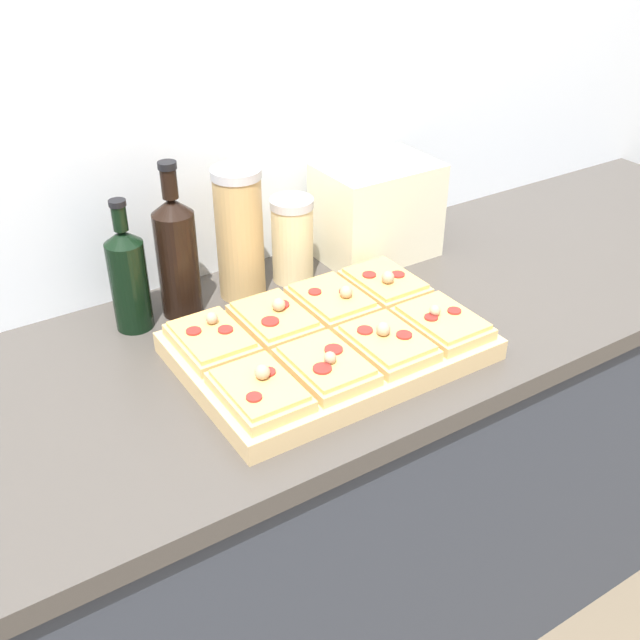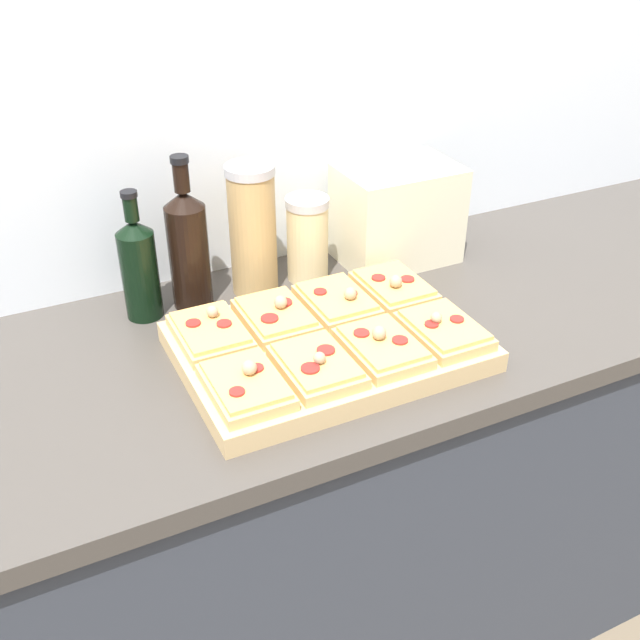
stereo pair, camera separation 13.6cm
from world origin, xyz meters
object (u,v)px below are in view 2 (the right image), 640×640
(cutting_board, at_px, (327,346))
(olive_oil_bottle, at_px, (139,267))
(wine_bottle, at_px, (188,247))
(grain_jar_tall, at_px, (253,230))
(grain_jar_short, at_px, (307,239))
(toaster_oven, at_px, (397,214))

(cutting_board, bearing_deg, olive_oil_bottle, 132.41)
(wine_bottle, distance_m, grain_jar_tall, 0.14)
(olive_oil_bottle, height_order, grain_jar_tall, grain_jar_tall)
(grain_jar_short, distance_m, toaster_oven, 0.22)
(grain_jar_tall, bearing_deg, cutting_board, -84.79)
(olive_oil_bottle, xyz_separation_m, grain_jar_tall, (0.24, 0.00, 0.03))
(grain_jar_tall, xyz_separation_m, grain_jar_short, (0.12, 0.00, -0.04))
(cutting_board, bearing_deg, wine_bottle, 119.43)
(olive_oil_bottle, bearing_deg, cutting_board, -47.59)
(olive_oil_bottle, relative_size, wine_bottle, 0.84)
(cutting_board, xyz_separation_m, toaster_oven, (0.31, 0.29, 0.09))
(wine_bottle, xyz_separation_m, grain_jar_short, (0.26, 0.00, -0.04))
(grain_jar_short, bearing_deg, grain_jar_tall, 180.00)
(cutting_board, height_order, grain_jar_tall, grain_jar_tall)
(grain_jar_short, bearing_deg, olive_oil_bottle, -180.00)
(cutting_board, relative_size, toaster_oven, 1.90)
(grain_jar_tall, xyz_separation_m, toaster_oven, (0.34, -0.00, -0.03))
(grain_jar_tall, bearing_deg, wine_bottle, -180.00)
(olive_oil_bottle, xyz_separation_m, toaster_oven, (0.58, -0.00, 0.00))
(cutting_board, relative_size, olive_oil_bottle, 2.01)
(grain_jar_tall, bearing_deg, olive_oil_bottle, -180.00)
(grain_jar_tall, distance_m, toaster_oven, 0.34)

